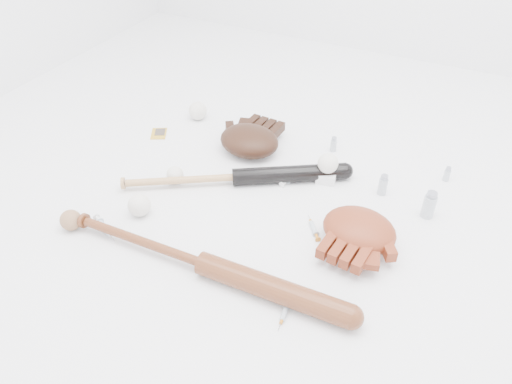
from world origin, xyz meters
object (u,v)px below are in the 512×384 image
at_px(bat_dark, 235,177).
at_px(glove_dark, 249,140).
at_px(pedestal, 327,176).
at_px(bat_wood, 203,264).

xyz_separation_m(bat_dark, glove_dark, (-0.05, 0.22, 0.02)).
distance_m(bat_dark, pedestal, 0.35).
bearing_deg(bat_wood, glove_dark, 103.74).
bearing_deg(bat_wood, bat_dark, 104.60).
bearing_deg(bat_dark, glove_dark, 71.59).
bearing_deg(pedestal, bat_wood, -106.26).
bearing_deg(bat_dark, pedestal, -1.26).
bearing_deg(bat_dark, bat_wood, -105.82).
relative_size(bat_wood, pedestal, 13.70).
distance_m(bat_dark, glove_dark, 0.23).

